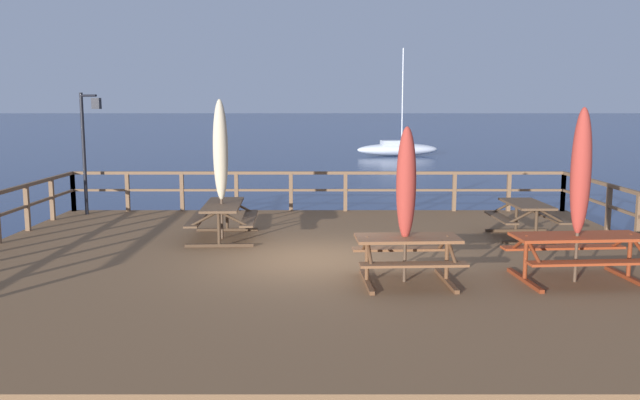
{
  "coord_description": "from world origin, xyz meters",
  "views": [
    {
      "loc": [
        0.05,
        -12.01,
        3.64
      ],
      "look_at": [
        0.0,
        0.87,
        1.77
      ],
      "focal_mm": 36.68,
      "sensor_mm": 36.0,
      "label": 1
    }
  ],
  "objects_px": {
    "picnic_table_front_right": "(581,247)",
    "patio_umbrella_short_mid": "(223,151)",
    "picnic_table_mid_right": "(226,213)",
    "lamp_post_hooked": "(91,135)",
    "sailboat_distant": "(400,149)",
    "picnic_table_mid_centre": "(410,250)",
    "patio_umbrella_tall_mid_left": "(409,184)",
    "patio_umbrella_tall_back_left": "(584,172)",
    "picnic_table_back_left": "(529,213)"
  },
  "relations": [
    {
      "from": "lamp_post_hooked",
      "to": "picnic_table_mid_centre",
      "type": "bearing_deg",
      "value": -41.86
    },
    {
      "from": "patio_umbrella_tall_mid_left",
      "to": "patio_umbrella_short_mid",
      "type": "bearing_deg",
      "value": 134.84
    },
    {
      "from": "picnic_table_mid_right",
      "to": "picnic_table_front_right",
      "type": "distance_m",
      "value": 7.23
    },
    {
      "from": "patio_umbrella_tall_back_left",
      "to": "lamp_post_hooked",
      "type": "distance_m",
      "value": 12.18
    },
    {
      "from": "picnic_table_front_right",
      "to": "patio_umbrella_tall_back_left",
      "type": "bearing_deg",
      "value": -129.73
    },
    {
      "from": "patio_umbrella_tall_mid_left",
      "to": "sailboat_distant",
      "type": "relative_size",
      "value": 0.33
    },
    {
      "from": "picnic_table_mid_right",
      "to": "picnic_table_back_left",
      "type": "relative_size",
      "value": 1.28
    },
    {
      "from": "picnic_table_mid_centre",
      "to": "patio_umbrella_tall_mid_left",
      "type": "bearing_deg",
      "value": 121.47
    },
    {
      "from": "picnic_table_back_left",
      "to": "sailboat_distant",
      "type": "bearing_deg",
      "value": 88.05
    },
    {
      "from": "picnic_table_mid_right",
      "to": "patio_umbrella_tall_mid_left",
      "type": "height_order",
      "value": "patio_umbrella_tall_mid_left"
    },
    {
      "from": "picnic_table_back_left",
      "to": "lamp_post_hooked",
      "type": "height_order",
      "value": "lamp_post_hooked"
    },
    {
      "from": "picnic_table_mid_right",
      "to": "patio_umbrella_short_mid",
      "type": "bearing_deg",
      "value": -155.87
    },
    {
      "from": "sailboat_distant",
      "to": "picnic_table_mid_right",
      "type": "bearing_deg",
      "value": -102.95
    },
    {
      "from": "picnic_table_back_left",
      "to": "lamp_post_hooked",
      "type": "bearing_deg",
      "value": 164.36
    },
    {
      "from": "patio_umbrella_short_mid",
      "to": "patio_umbrella_tall_mid_left",
      "type": "xyz_separation_m",
      "value": [
        3.51,
        -3.53,
        -0.29
      ]
    },
    {
      "from": "picnic_table_mid_right",
      "to": "picnic_table_mid_centre",
      "type": "distance_m",
      "value": 5.03
    },
    {
      "from": "picnic_table_mid_centre",
      "to": "patio_umbrella_short_mid",
      "type": "height_order",
      "value": "patio_umbrella_short_mid"
    },
    {
      "from": "patio_umbrella_short_mid",
      "to": "picnic_table_mid_right",
      "type": "bearing_deg",
      "value": 24.13
    },
    {
      "from": "picnic_table_back_left",
      "to": "lamp_post_hooked",
      "type": "xyz_separation_m",
      "value": [
        -10.54,
        2.95,
        1.56
      ]
    },
    {
      "from": "patio_umbrella_short_mid",
      "to": "sailboat_distant",
      "type": "bearing_deg",
      "value": 77.02
    },
    {
      "from": "picnic_table_front_right",
      "to": "picnic_table_back_left",
      "type": "distance_m",
      "value": 3.61
    },
    {
      "from": "picnic_table_back_left",
      "to": "patio_umbrella_short_mid",
      "type": "relative_size",
      "value": 0.56
    },
    {
      "from": "picnic_table_mid_centre",
      "to": "lamp_post_hooked",
      "type": "xyz_separation_m",
      "value": [
        -7.45,
        6.67,
        1.56
      ]
    },
    {
      "from": "picnic_table_mid_right",
      "to": "lamp_post_hooked",
      "type": "distance_m",
      "value": 5.23
    },
    {
      "from": "picnic_table_front_right",
      "to": "picnic_table_back_left",
      "type": "height_order",
      "value": "same"
    },
    {
      "from": "picnic_table_mid_right",
      "to": "patio_umbrella_short_mid",
      "type": "xyz_separation_m",
      "value": [
        -0.03,
        -0.01,
        1.35
      ]
    },
    {
      "from": "picnic_table_mid_centre",
      "to": "picnic_table_back_left",
      "type": "bearing_deg",
      "value": 50.24
    },
    {
      "from": "sailboat_distant",
      "to": "picnic_table_mid_centre",
      "type": "bearing_deg",
      "value": -96.47
    },
    {
      "from": "picnic_table_mid_right",
      "to": "patio_umbrella_tall_mid_left",
      "type": "bearing_deg",
      "value": -45.46
    },
    {
      "from": "picnic_table_front_right",
      "to": "picnic_table_back_left",
      "type": "xyz_separation_m",
      "value": [
        0.27,
        3.6,
        -0.02
      ]
    },
    {
      "from": "patio_umbrella_tall_back_left",
      "to": "patio_umbrella_tall_mid_left",
      "type": "xyz_separation_m",
      "value": [
        -2.8,
        -0.0,
        -0.19
      ]
    },
    {
      "from": "picnic_table_mid_right",
      "to": "picnic_table_mid_centre",
      "type": "xyz_separation_m",
      "value": [
        3.52,
        -3.6,
        -0.01
      ]
    },
    {
      "from": "picnic_table_back_left",
      "to": "patio_umbrella_tall_back_left",
      "type": "distance_m",
      "value": 3.89
    },
    {
      "from": "picnic_table_front_right",
      "to": "picnic_table_mid_centre",
      "type": "bearing_deg",
      "value": -177.49
    },
    {
      "from": "patio_umbrella_tall_back_left",
      "to": "sailboat_distant",
      "type": "height_order",
      "value": "sailboat_distant"
    },
    {
      "from": "sailboat_distant",
      "to": "patio_umbrella_tall_back_left",
      "type": "bearing_deg",
      "value": -92.26
    },
    {
      "from": "picnic_table_mid_centre",
      "to": "picnic_table_back_left",
      "type": "relative_size",
      "value": 1.04
    },
    {
      "from": "picnic_table_front_right",
      "to": "picnic_table_mid_centre",
      "type": "height_order",
      "value": "same"
    },
    {
      "from": "picnic_table_front_right",
      "to": "patio_umbrella_tall_mid_left",
      "type": "xyz_separation_m",
      "value": [
        -2.86,
        -0.07,
        1.05
      ]
    },
    {
      "from": "picnic_table_front_right",
      "to": "patio_umbrella_short_mid",
      "type": "distance_m",
      "value": 7.38
    },
    {
      "from": "patio_umbrella_tall_back_left",
      "to": "lamp_post_hooked",
      "type": "relative_size",
      "value": 0.89
    },
    {
      "from": "patio_umbrella_tall_back_left",
      "to": "lamp_post_hooked",
      "type": "bearing_deg",
      "value": 147.05
    },
    {
      "from": "picnic_table_front_right",
      "to": "lamp_post_hooked",
      "type": "xyz_separation_m",
      "value": [
        -10.28,
        6.55,
        1.55
      ]
    },
    {
      "from": "picnic_table_back_left",
      "to": "patio_umbrella_tall_mid_left",
      "type": "bearing_deg",
      "value": -130.43
    },
    {
      "from": "picnic_table_back_left",
      "to": "patio_umbrella_tall_mid_left",
      "type": "relative_size",
      "value": 0.66
    },
    {
      "from": "picnic_table_front_right",
      "to": "picnic_table_mid_centre",
      "type": "xyz_separation_m",
      "value": [
        -2.83,
        -0.12,
        -0.01
      ]
    },
    {
      "from": "picnic_table_mid_centre",
      "to": "patio_umbrella_tall_mid_left",
      "type": "relative_size",
      "value": 0.68
    },
    {
      "from": "patio_umbrella_tall_back_left",
      "to": "sailboat_distant",
      "type": "bearing_deg",
      "value": 87.74
    },
    {
      "from": "patio_umbrella_tall_back_left",
      "to": "sailboat_distant",
      "type": "xyz_separation_m",
      "value": [
        1.47,
        37.29,
        -2.07
      ]
    },
    {
      "from": "picnic_table_mid_centre",
      "to": "patio_umbrella_tall_back_left",
      "type": "bearing_deg",
      "value": 1.08
    }
  ]
}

